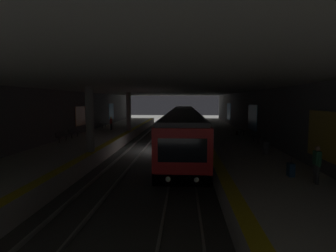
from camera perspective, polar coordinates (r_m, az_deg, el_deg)
The scene contains 22 objects.
ground_plane at distance 25.37m, azimuth -1.75°, elevation -5.16°, with size 120.00×120.00×0.00m, color #42423F.
track_left at distance 25.25m, azimuth 3.24°, elevation -5.03°, with size 60.00×1.53×0.16m.
track_right at distance 25.65m, azimuth -6.67°, elevation -4.89°, with size 60.00×1.53×0.16m.
platform_left at distance 25.53m, azimuth 13.08°, elevation -4.03°, with size 60.00×5.30×1.06m.
platform_right at distance 26.68m, azimuth -15.93°, elevation -3.69°, with size 60.00×5.30×1.06m.
wall_left at distance 25.94m, azimuth 19.50°, elevation 1.01°, with size 60.00×0.56×5.60m.
wall_right at distance 27.55m, azimuth -21.74°, elevation 1.18°, with size 60.00×0.56×5.60m.
ceiling_slab at distance 24.96m, azimuth -1.79°, elevation 8.05°, with size 60.00×19.40×0.40m.
pillar_near at distance 19.68m, azimuth -16.23°, elevation 1.32°, with size 0.56×0.56×4.55m.
pillar_far at distance 32.47m, azimuth -8.33°, elevation 3.02°, with size 0.56×0.56×4.55m.
metro_train at distance 29.99m, azimuth 3.30°, elevation 0.38°, with size 35.66×2.83×3.49m.
bench_left_near at distance 24.40m, azimuth 18.31°, elevation -2.11°, with size 1.70×0.47×0.86m.
bench_left_mid at distance 29.70m, azimuth 15.61°, elevation -0.73°, with size 1.70×0.47×0.86m.
bench_right_near at distance 25.60m, azimuth -21.57°, elevation -1.88°, with size 1.70×0.47×0.86m.
bench_right_mid at distance 27.96m, azimuth -19.31°, elevation -1.21°, with size 1.70×0.47×0.86m.
bench_right_far at distance 37.03m, azimuth -13.52°, elevation 0.51°, with size 1.70×0.47×0.86m.
person_waiting_near at distance 13.42m, azimuth 28.95°, elevation -6.90°, with size 0.60×0.23×1.67m.
person_walking_mid at distance 27.33m, azimuth -16.52°, elevation -0.58°, with size 0.60×0.22×1.59m.
person_standing_far at distance 33.68m, azimuth -11.96°, elevation 0.65°, with size 0.60×0.22×1.60m.
suitcase_rolling at distance 14.27m, azimuth 24.53°, elevation -8.42°, with size 0.43×0.26×0.94m.
backpack_on_floor at distance 29.24m, azimuth 14.39°, elevation -1.44°, with size 0.30×0.20×0.40m.
trash_bin at distance 19.37m, azimuth 20.03°, elevation -4.37°, with size 0.44×0.44×0.85m.
Camera 1 is at (-24.83, -2.28, 4.67)m, focal length 28.82 mm.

